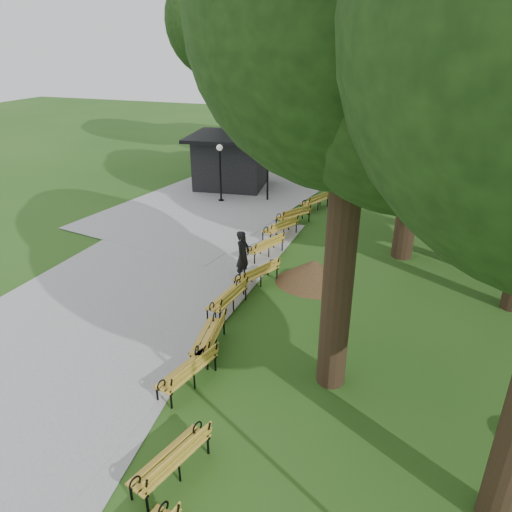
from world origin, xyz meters
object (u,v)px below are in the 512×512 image
(dirt_mound, at_px, (314,272))
(bench_3, at_px, (208,336))
(kiosk, at_px, (231,161))
(bench_9, at_px, (315,201))
(bench_8, at_px, (293,215))
(bench_1, at_px, (171,459))
(bench_7, at_px, (280,228))
(bench_4, at_px, (227,298))
(lawn_tree_0, at_px, (360,19))
(lawn_tree_4, at_px, (454,35))
(bench_5, at_px, (256,273))
(bench_6, at_px, (265,246))
(bench_2, at_px, (187,371))
(person, at_px, (243,256))
(lamp_post, at_px, (220,161))

(dirt_mound, distance_m, bench_3, 5.12)
(kiosk, relative_size, bench_9, 2.53)
(bench_8, bearing_deg, bench_1, 38.05)
(bench_7, bearing_deg, bench_4, 27.46)
(lawn_tree_0, distance_m, lawn_tree_4, 11.52)
(bench_3, distance_m, lawn_tree_0, 8.36)
(bench_3, height_order, bench_5, same)
(bench_1, distance_m, bench_6, 10.43)
(bench_5, bearing_deg, bench_2, 26.74)
(bench_1, height_order, lawn_tree_4, lawn_tree_4)
(dirt_mound, xyz_separation_m, bench_3, (-1.81, -4.79, 0.00))
(dirt_mound, distance_m, bench_7, 4.32)
(bench_3, height_order, bench_8, same)
(lawn_tree_4, bearing_deg, bench_1, -105.51)
(bench_5, bearing_deg, dirt_mound, 138.49)
(kiosk, relative_size, bench_5, 2.53)
(bench_1, bearing_deg, person, -152.05)
(bench_9, xyz_separation_m, lawn_tree_4, (5.22, -1.25, 7.45))
(bench_4, distance_m, bench_7, 6.32)
(bench_2, xyz_separation_m, bench_8, (-0.55, 11.63, 0.00))
(kiosk, distance_m, bench_6, 9.82)
(bench_3, distance_m, bench_9, 12.47)
(person, height_order, lawn_tree_4, lawn_tree_4)
(bench_4, bearing_deg, bench_3, 15.83)
(bench_1, bearing_deg, kiosk, -144.58)
(dirt_mound, distance_m, bench_8, 5.79)
(lamp_post, bearing_deg, bench_8, -24.06)
(bench_1, height_order, bench_8, same)
(bench_7, bearing_deg, lawn_tree_0, 50.23)
(bench_3, distance_m, bench_5, 4.00)
(bench_8, bearing_deg, bench_3, 34.48)
(bench_2, height_order, bench_9, same)
(bench_3, relative_size, bench_5, 1.00)
(person, relative_size, bench_2, 0.95)
(dirt_mound, bearing_deg, bench_7, 122.62)
(bench_4, relative_size, lawn_tree_0, 0.17)
(kiosk, height_order, lawn_tree_4, lawn_tree_4)
(person, bearing_deg, dirt_mound, -70.28)
(kiosk, height_order, dirt_mound, kiosk)
(kiosk, relative_size, bench_4, 2.53)
(bench_6, xyz_separation_m, bench_7, (-0.01, 2.10, 0.00))
(kiosk, bearing_deg, bench_9, -30.85)
(bench_3, xyz_separation_m, bench_8, (-0.42, 10.14, 0.00))
(bench_4, bearing_deg, dirt_mound, 148.56)
(kiosk, xyz_separation_m, bench_3, (5.38, -14.80, -1.06))
(bench_4, distance_m, lawn_tree_0, 8.79)
(bench_9, height_order, lawn_tree_0, lawn_tree_0)
(lamp_post, height_order, bench_5, lamp_post)
(person, height_order, bench_3, person)
(bench_1, height_order, bench_4, same)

